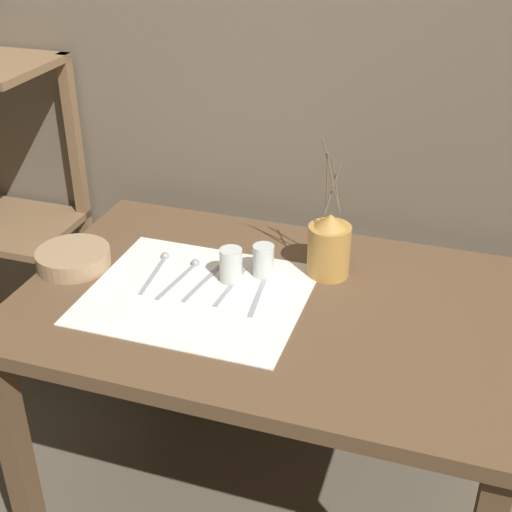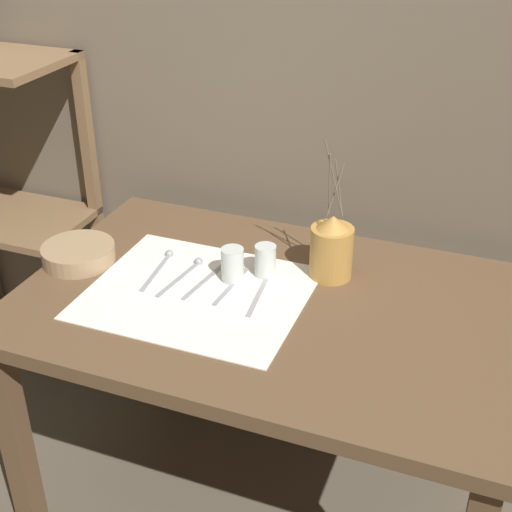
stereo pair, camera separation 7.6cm
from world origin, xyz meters
The scene contains 14 objects.
ground_plane centered at (0.00, 0.00, 0.00)m, with size 12.00×12.00×0.00m, color brown.
stone_wall_back centered at (0.00, 0.53, 1.20)m, with size 7.00×0.06×2.40m.
wooden_table centered at (0.00, 0.00, 0.67)m, with size 1.28×0.83×0.77m.
wooden_shelf_unit centered at (-1.08, 0.34, 0.85)m, with size 0.56×0.35×1.22m.
linen_cloth centered at (-0.19, -0.04, 0.77)m, with size 0.55×0.47×0.00m.
pitcher_with_flowers centered at (0.11, 0.17, 0.85)m, with size 0.11×0.11×0.39m.
wooden_bowl centered at (-0.56, -0.01, 0.79)m, with size 0.20×0.20×0.05m.
glass_tumbler_near centered at (-0.13, 0.05, 0.82)m, with size 0.06×0.06×0.09m.
glass_tumbler_far centered at (-0.05, 0.11, 0.81)m, with size 0.06×0.06×0.09m.
spoon_outer centered at (-0.34, 0.07, 0.77)m, with size 0.04×0.21×0.02m.
spoon_inner centered at (-0.25, 0.06, 0.77)m, with size 0.04×0.21×0.02m.
fork_outer centered at (-0.19, 0.01, 0.77)m, with size 0.04×0.20×0.00m.
knife_center centered at (-0.11, 0.02, 0.77)m, with size 0.02×0.20×0.00m.
fork_inner centered at (-0.03, 0.00, 0.77)m, with size 0.03×0.20×0.00m.
Camera 2 is at (0.51, -1.42, 1.75)m, focal length 50.00 mm.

